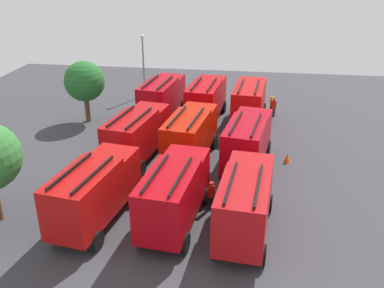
# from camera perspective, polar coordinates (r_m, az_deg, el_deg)

# --- Properties ---
(ground_plane) EXTENTS (54.03, 54.03, 0.00)m
(ground_plane) POSITION_cam_1_polar(r_m,az_deg,el_deg) (32.10, -0.00, -2.28)
(ground_plane) COLOR #38383D
(fire_truck_0) EXTENTS (7.39, 3.27, 3.88)m
(fire_truck_0) POSITION_cam_1_polar(r_m,az_deg,el_deg) (23.28, 7.13, -7.53)
(fire_truck_0) COLOR #B00F13
(fire_truck_0) RESTS_ON ground
(fire_truck_1) EXTENTS (7.48, 3.62, 3.88)m
(fire_truck_1) POSITION_cam_1_polar(r_m,az_deg,el_deg) (30.53, 7.41, 0.51)
(fire_truck_1) COLOR #A90613
(fire_truck_1) RESTS_ON ground
(fire_truck_2) EXTENTS (7.37, 3.23, 3.88)m
(fire_truck_2) POSITION_cam_1_polar(r_m,az_deg,el_deg) (38.80, 7.64, 5.74)
(fire_truck_2) COLOR #BB0C0C
(fire_truck_2) RESTS_ON ground
(fire_truck_3) EXTENTS (7.43, 3.40, 3.88)m
(fire_truck_3) POSITION_cam_1_polar(r_m,az_deg,el_deg) (23.93, -2.37, -6.39)
(fire_truck_3) COLOR #B0060E
(fire_truck_3) RESTS_ON ground
(fire_truck_4) EXTENTS (7.45, 3.50, 3.88)m
(fire_truck_4) POSITION_cam_1_polar(r_m,az_deg,el_deg) (31.35, -0.21, 1.38)
(fire_truck_4) COLOR #BB1504
(fire_truck_4) RESTS_ON ground
(fire_truck_5) EXTENTS (7.40, 3.31, 3.88)m
(fire_truck_5) POSITION_cam_1_polar(r_m,az_deg,el_deg) (39.15, 1.92, 6.11)
(fire_truck_5) COLOR #BB050B
(fire_truck_5) RESTS_ON ground
(fire_truck_6) EXTENTS (7.50, 3.69, 3.88)m
(fire_truck_6) POSITION_cam_1_polar(r_m,az_deg,el_deg) (24.71, -12.86, -5.98)
(fire_truck_6) COLOR #B40E0D
(fire_truck_6) RESTS_ON ground
(fire_truck_7) EXTENTS (7.50, 3.70, 3.88)m
(fire_truck_7) POSITION_cam_1_polar(r_m,az_deg,el_deg) (31.68, -7.30, 1.42)
(fire_truck_7) COLOR #AE0B0D
(fire_truck_7) RESTS_ON ground
(fire_truck_8) EXTENTS (7.44, 3.43, 3.88)m
(fire_truck_8) POSITION_cam_1_polar(r_m,az_deg,el_deg) (39.79, -4.02, 6.37)
(fire_truck_8) COLOR #AA0610
(fire_truck_8) RESTS_ON ground
(firefighter_0) EXTENTS (0.44, 0.28, 1.71)m
(firefighter_0) POSITION_cam_1_polar(r_m,az_deg,el_deg) (41.99, 10.50, 5.27)
(firefighter_0) COLOR black
(firefighter_0) RESTS_ON ground
(firefighter_1) EXTENTS (0.48, 0.38, 1.79)m
(firefighter_1) POSITION_cam_1_polar(r_m,az_deg,el_deg) (25.98, 2.61, -6.65)
(firefighter_1) COLOR black
(firefighter_1) RESTS_ON ground
(firefighter_2) EXTENTS (0.41, 0.48, 1.80)m
(firefighter_2) POSITION_cam_1_polar(r_m,az_deg,el_deg) (41.20, 10.83, 4.95)
(firefighter_2) COLOR black
(firefighter_2) RESTS_ON ground
(tree_2) EXTENTS (3.61, 3.61, 5.59)m
(tree_2) POSITION_cam_1_polar(r_m,az_deg,el_deg) (39.71, -14.14, 8.08)
(tree_2) COLOR brown
(tree_2) RESTS_ON ground
(traffic_cone_0) EXTENTS (0.47, 0.47, 0.67)m
(traffic_cone_0) POSITION_cam_1_polar(r_m,az_deg,el_deg) (33.28, 4.32, -0.71)
(traffic_cone_0) COLOR #F2600C
(traffic_cone_0) RESTS_ON ground
(traffic_cone_1) EXTENTS (0.44, 0.44, 0.63)m
(traffic_cone_1) POSITION_cam_1_polar(r_m,az_deg,el_deg) (28.69, -7.24, -5.23)
(traffic_cone_1) COLOR #F2600C
(traffic_cone_1) RESTS_ON ground
(traffic_cone_2) EXTENTS (0.49, 0.49, 0.70)m
(traffic_cone_2) POSITION_cam_1_polar(r_m,az_deg,el_deg) (32.53, 12.57, -1.85)
(traffic_cone_2) COLOR #F2600C
(traffic_cone_2) RESTS_ON ground
(lamppost) EXTENTS (0.36, 0.36, 6.57)m
(lamppost) POSITION_cam_1_polar(r_m,az_deg,el_deg) (46.16, -6.51, 10.98)
(lamppost) COLOR slate
(lamppost) RESTS_ON ground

